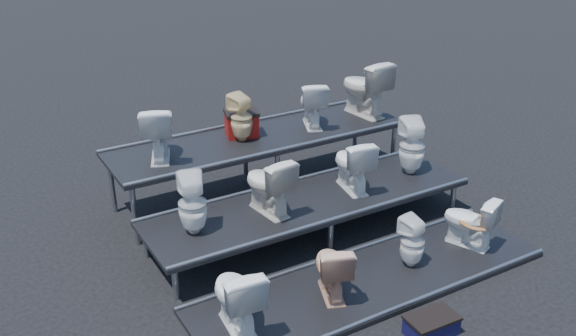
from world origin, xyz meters
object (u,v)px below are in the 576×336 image
toilet_0 (236,296)px  toilet_3 (470,221)px  toilet_4 (193,204)px  toilet_8 (158,132)px  toilet_5 (268,184)px  toilet_1 (332,268)px  toilet_7 (412,146)px  step_stool (431,326)px  toilet_2 (412,242)px  toilet_6 (352,164)px  red_crate (242,125)px  toilet_11 (364,88)px  toilet_9 (241,118)px  toilet_10 (312,103)px

toilet_0 → toilet_3: (3.09, 0.00, -0.05)m
toilet_0 → toilet_4: toilet_4 is taller
toilet_8 → toilet_5: bearing=145.2°
toilet_1 → toilet_7: toilet_7 is taller
toilet_0 → toilet_8: size_ratio=1.04×
step_stool → toilet_3: bearing=36.6°
toilet_2 → toilet_6: 1.38m
toilet_1 → red_crate: (0.34, 2.76, 0.63)m
toilet_5 → toilet_8: size_ratio=1.01×
toilet_6 → red_crate: (-0.83, 1.46, 0.21)m
toilet_0 → toilet_8: 2.72m
toilet_0 → toilet_2: (2.22, 0.00, -0.07)m
toilet_7 → step_stool: bearing=76.5°
toilet_5 → toilet_7: toilet_7 is taller
toilet_0 → red_crate: (1.46, 2.76, 0.58)m
toilet_11 → red_crate: (-1.95, 0.16, -0.26)m
toilet_5 → toilet_9: bearing=-110.2°
toilet_5 → toilet_11: bearing=-157.8°
red_crate → step_stool: bearing=-71.1°
toilet_7 → toilet_8: (-3.05, 1.30, 0.37)m
toilet_7 → red_crate: bearing=-17.3°
toilet_3 → step_stool: bearing=11.9°
toilet_2 → toilet_11: size_ratio=0.73×
toilet_9 → toilet_11: (2.03, 0.00, 0.09)m
toilet_5 → toilet_8: bearing=-63.4°
toilet_2 → step_stool: bearing=52.6°
toilet_1 → toilet_7: size_ratio=0.84×
toilet_0 → toilet_3: bearing=-174.4°
toilet_10 → toilet_11: 0.91m
toilet_3 → toilet_4: (-2.99, 1.30, 0.44)m
toilet_4 → toilet_7: bearing=-164.5°
toilet_7 → red_crate: size_ratio=1.80×
toilet_11 → toilet_4: bearing=16.1°
toilet_1 → toilet_11: bearing=-110.6°
toilet_6 → toilet_7: bearing=-170.3°
toilet_8 → toilet_0: bearing=107.3°
toilet_4 → red_crate: bearing=-117.1°
toilet_0 → toilet_5: (1.07, 1.30, 0.39)m
toilet_0 → toilet_10: 3.68m
toilet_6 → toilet_11: toilet_11 is taller
toilet_11 → red_crate: toilet_11 is taller
toilet_2 → toilet_11: toilet_11 is taller
toilet_6 → toilet_7: 0.98m
toilet_2 → toilet_11: (1.19, 2.60, 0.91)m
toilet_0 → toilet_1: (1.11, 0.00, -0.05)m
toilet_5 → toilet_10: 1.97m
toilet_8 → toilet_11: toilet_11 is taller
toilet_1 → toilet_9: size_ratio=0.99×
toilet_6 → toilet_1: bearing=57.7°
toilet_1 → toilet_11: 3.58m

